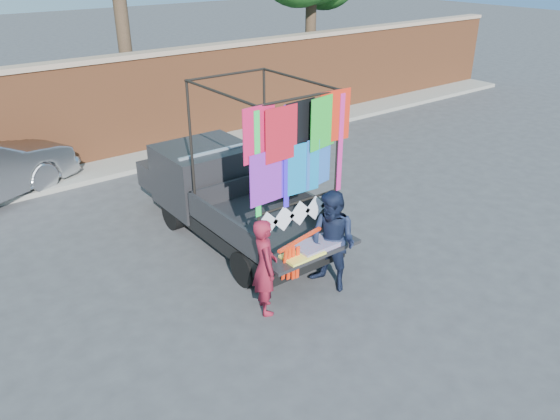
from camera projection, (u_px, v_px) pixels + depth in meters
ground at (281, 272)px, 9.30m from camera, size 90.00×90.00×0.00m
brick_wall at (113, 108)px, 13.74m from camera, size 30.00×0.45×2.61m
curb at (130, 163)px, 13.79m from camera, size 30.00×1.20×0.12m
pickup_truck at (219, 192)px, 10.40m from camera, size 1.96×4.93×3.10m
woman at (265, 266)px, 8.01m from camera, size 0.55×0.65×1.53m
man at (333, 242)px, 8.54m from camera, size 0.78×0.92×1.66m
streamer_bundle at (295, 253)px, 8.19m from camera, size 0.96×0.25×0.67m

